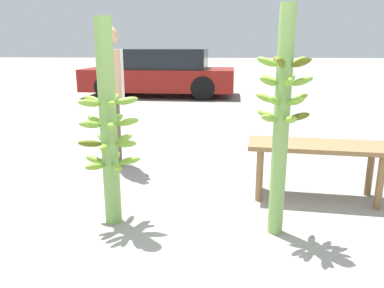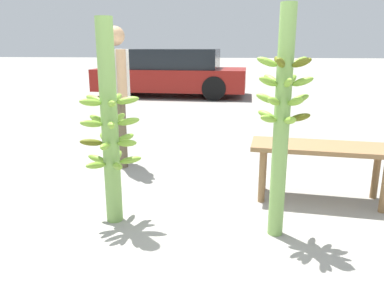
% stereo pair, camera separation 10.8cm
% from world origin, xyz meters
% --- Properties ---
extents(ground_plane, '(80.00, 80.00, 0.00)m').
position_xyz_m(ground_plane, '(0.00, 0.00, 0.00)').
color(ground_plane, gray).
extents(banana_stalk_left, '(0.45, 0.46, 1.54)m').
position_xyz_m(banana_stalk_left, '(-0.61, 0.48, 0.76)').
color(banana_stalk_left, '#7AA851').
rests_on(banana_stalk_left, ground_plane).
extents(banana_stalk_center, '(0.39, 0.39, 1.61)m').
position_xyz_m(banana_stalk_center, '(0.63, 0.38, 0.87)').
color(banana_stalk_center, '#7AA851').
rests_on(banana_stalk_center, ground_plane).
extents(vendor_person, '(0.37, 0.59, 1.55)m').
position_xyz_m(vendor_person, '(-0.96, 1.88, 0.92)').
color(vendor_person, brown).
rests_on(vendor_person, ground_plane).
extents(market_bench, '(1.25, 0.57, 0.51)m').
position_xyz_m(market_bench, '(1.09, 1.05, 0.43)').
color(market_bench, olive).
rests_on(market_bench, ground_plane).
extents(parked_car, '(4.10, 1.88, 1.25)m').
position_xyz_m(parked_car, '(-1.26, 8.04, 0.60)').
color(parked_car, maroon).
rests_on(parked_car, ground_plane).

